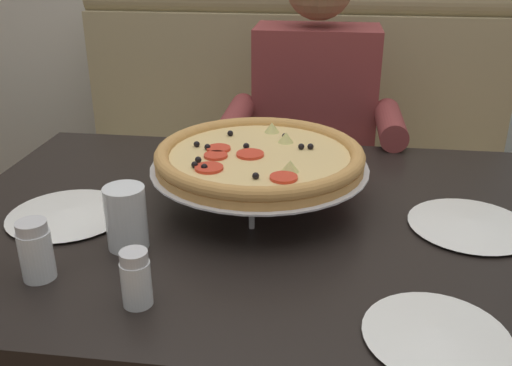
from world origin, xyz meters
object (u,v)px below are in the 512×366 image
at_px(booth_bench, 287,183).
at_px(shaker_parmesan, 36,254).
at_px(diner_main, 313,130).
at_px(plate_near_right, 437,333).
at_px(plate_far_side, 67,212).
at_px(drinking_glass, 126,220).
at_px(shaker_pepper_flakes, 136,282).
at_px(dining_table, 255,248).
at_px(pizza, 261,158).
at_px(plate_near_left, 470,223).

xyz_separation_m(booth_bench, shaker_parmesan, (-0.34, -1.23, 0.38)).
xyz_separation_m(diner_main, plate_near_right, (0.22, -1.04, 0.04)).
distance_m(shaker_parmesan, plate_far_side, 0.24).
bearing_deg(drinking_glass, booth_bench, 78.42).
bearing_deg(shaker_pepper_flakes, dining_table, 66.25).
relative_size(booth_bench, dining_table, 1.26).
xyz_separation_m(pizza, shaker_parmesan, (-0.35, -0.35, -0.06)).
height_order(booth_bench, plate_far_side, booth_bench).
distance_m(dining_table, plate_near_right, 0.49).
bearing_deg(diner_main, plate_near_left, -62.46).
bearing_deg(pizza, booth_bench, 90.24).
bearing_deg(booth_bench, plate_near_left, -64.51).
relative_size(booth_bench, pizza, 3.51).
height_order(diner_main, drinking_glass, diner_main).
xyz_separation_m(booth_bench, plate_far_side, (-0.40, -1.00, 0.35)).
relative_size(booth_bench, shaker_pepper_flakes, 17.08).
bearing_deg(plate_far_side, plate_near_right, -23.02).
relative_size(shaker_parmesan, plate_near_right, 0.50).
xyz_separation_m(shaker_parmesan, plate_near_right, (0.67, -0.08, -0.04)).
xyz_separation_m(booth_bench, plate_near_right, (0.32, -1.30, 0.35)).
bearing_deg(booth_bench, pizza, -89.76).
bearing_deg(drinking_glass, plate_near_left, 13.97).
relative_size(diner_main, plate_far_side, 5.02).
relative_size(booth_bench, diner_main, 1.31).
xyz_separation_m(plate_near_right, plate_far_side, (-0.72, 0.31, 0.00)).
xyz_separation_m(shaker_parmesan, drinking_glass, (0.12, 0.13, 0.01)).
height_order(shaker_pepper_flakes, plate_near_left, shaker_pepper_flakes).
bearing_deg(shaker_parmesan, booth_bench, 74.32).
bearing_deg(booth_bench, drinking_glass, -101.58).
distance_m(shaker_pepper_flakes, plate_near_left, 0.69).
xyz_separation_m(booth_bench, plate_near_left, (0.45, -0.93, 0.35)).
bearing_deg(drinking_glass, shaker_pepper_flakes, -66.39).
relative_size(booth_bench, plate_near_right, 7.56).
relative_size(shaker_pepper_flakes, plate_near_left, 0.39).
bearing_deg(booth_bench, plate_near_right, -76.14).
distance_m(plate_near_left, drinking_glass, 0.69).
distance_m(plate_near_right, drinking_glass, 0.59).
distance_m(shaker_parmesan, plate_near_right, 0.67).
relative_size(plate_near_left, plate_far_side, 0.99).
distance_m(diner_main, shaker_pepper_flakes, 1.04).
distance_m(shaker_pepper_flakes, shaker_parmesan, 0.20).
xyz_separation_m(booth_bench, shaker_pepper_flakes, (-0.15, -1.28, 0.38)).
height_order(booth_bench, shaker_pepper_flakes, booth_bench).
bearing_deg(drinking_glass, shaker_parmesan, -133.44).
height_order(pizza, plate_near_left, pizza).
bearing_deg(dining_table, diner_main, 81.81).
relative_size(shaker_parmesan, drinking_glass, 0.89).
bearing_deg(diner_main, shaker_pepper_flakes, -103.63).
bearing_deg(shaker_pepper_flakes, booth_bench, 83.39).
bearing_deg(plate_far_side, shaker_pepper_flakes, -48.39).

